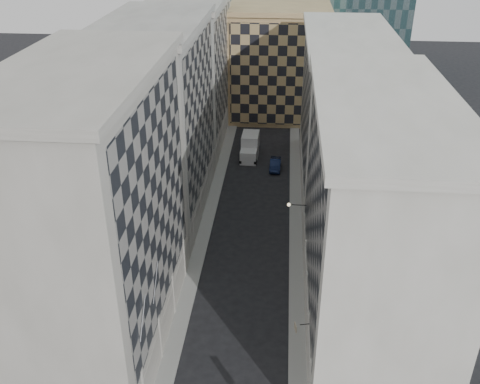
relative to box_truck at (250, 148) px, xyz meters
The scene contains 13 objects.
sidewalk_west 19.53m from the box_truck, 101.11° to the right, with size 1.50×100.00×0.15m, color gray.
sidewalk_east 20.32m from the box_truck, 70.57° to the right, with size 1.50×100.00×0.15m, color gray.
bldg_left_a 40.61m from the box_truck, 103.83° to the right, with size 10.80×22.80×23.70m.
bldg_left_b 21.11m from the box_truck, 120.21° to the right, with size 10.80×22.80×22.70m.
bldg_left_c 14.52m from the box_truck, 147.93° to the left, with size 10.80×22.80×21.70m.
bldg_right_a 37.36m from the box_truck, 70.07° to the right, with size 10.80×26.80×20.70m.
bldg_right_b 16.58m from the box_truck, 29.88° to the right, with size 10.80×28.80×19.70m.
tan_block 20.71m from the box_truck, 79.46° to the left, with size 16.80×14.80×18.80m.
flagpoles_left 43.84m from the box_truck, 95.83° to the right, with size 0.10×6.33×2.33m.
bracket_lamp 26.23m from the box_truck, 76.84° to the right, with size 1.98×0.36×0.36m.
box_truck is the anchor object (origin of this frame).
dark_car 5.65m from the box_truck, 45.93° to the right, with size 1.52×4.35×1.43m, color #0E1836.
shop_sign 41.12m from the box_truck, 80.94° to the right, with size 1.18×0.66×0.74m.
Camera 1 is at (3.26, -23.76, 33.29)m, focal length 40.00 mm.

